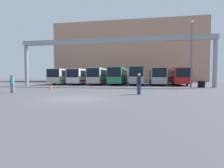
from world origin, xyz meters
name	(u,v)px	position (x,y,z in m)	size (l,w,h in m)	color
ground_plane	(76,99)	(0.00, 0.00, 0.00)	(200.00, 200.00, 0.00)	#47474C
building_backdrop	(128,53)	(0.00, 44.55, 8.93)	(44.86, 12.00, 17.86)	tan
overhead_gantry	(112,46)	(0.00, 15.03, 6.32)	(30.31, 0.80, 7.52)	gray
bus_slot_0	(67,76)	(-11.11, 22.79, 1.74)	(2.61, 11.56, 3.00)	beige
bus_slot_1	(83,76)	(-7.41, 22.47, 1.71)	(2.48, 10.91, 2.97)	silver
bus_slot_2	(101,75)	(-3.70, 23.00, 1.80)	(2.48, 11.98, 3.12)	beige
bus_slot_3	(119,75)	(0.00, 23.27, 1.84)	(2.53, 12.50, 3.19)	#268C4C
bus_slot_4	(137,75)	(3.70, 23.25, 1.91)	(2.52, 12.47, 3.32)	#999EA5
bus_slot_5	(157,75)	(7.41, 22.16, 1.77)	(2.54, 10.30, 3.07)	#999EA5
bus_slot_6	(177,76)	(11.11, 22.92, 1.73)	(2.61, 11.81, 2.99)	red
pedestrian_far_center	(138,83)	(4.23, 9.34, 0.86)	(0.34, 0.34, 1.61)	gray
pedestrian_mid_left	(12,83)	(-7.74, 3.09, 0.96)	(0.37, 0.37, 1.80)	gray
pedestrian_near_left	(139,83)	(4.44, 3.73, 0.99)	(0.39, 0.39, 1.87)	navy
traffic_cone	(51,87)	(-6.35, 7.83, 0.33)	(0.37, 0.37, 0.67)	orange
tire_stack	(201,84)	(13.14, 15.13, 0.48)	(1.04, 1.04, 0.96)	black
lamp_post	(192,52)	(11.38, 13.82, 5.01)	(0.36, 0.36, 9.27)	#595B60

